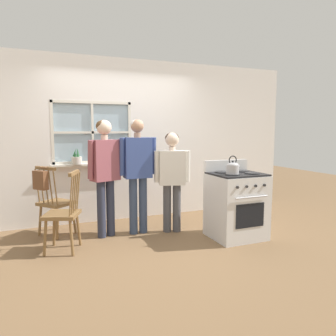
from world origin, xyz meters
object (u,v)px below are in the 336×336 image
Objects in this scene: chair_near_wall at (64,215)px; person_adult_right at (172,172)px; person_elderly_left at (105,166)px; person_teen_center at (138,166)px; chair_by_window at (55,203)px; kettle at (233,168)px; stove at (236,205)px; potted_plant at (77,159)px; handbag at (41,180)px.

person_adult_right reaches higher than chair_near_wall.
chair_near_wall is 0.61× the size of person_elderly_left.
person_elderly_left is 0.47m from person_teen_center.
kettle reaches higher than chair_by_window.
kettle is (0.58, -0.72, 0.13)m from person_adult_right.
stove is 4.13× the size of potted_plant.
person_teen_center is at bearing -46.18° from potted_plant.
stove is 3.53× the size of handbag.
potted_plant is at bearing 138.14° from kettle.
potted_plant is (-1.99, 1.51, 0.59)m from stove.
stove is (2.31, -0.39, 0.01)m from chair_near_wall.
handbag is at bearing 171.21° from person_teen_center.
kettle is at bearing -37.30° from person_teen_center.
person_elderly_left is 1.53× the size of stove.
kettle is (-0.16, -0.13, 0.55)m from stove.
stove is at bearing -42.94° from person_elderly_left.
person_teen_center is 1.51m from stove.
kettle reaches higher than handbag.
chair_by_window is at bearing 133.65° from person_elderly_left.
person_elderly_left is 1.12× the size of person_adult_right.
person_adult_right is (0.96, -0.16, -0.11)m from person_elderly_left.
potted_plant is (-0.76, 0.80, 0.06)m from person_teen_center.
person_teen_center is 1.13× the size of person_adult_right.
potted_plant is at bearing 45.60° from handbag.
potted_plant is at bearing -79.92° from chair_by_window.
person_teen_center is 6.78× the size of kettle.
potted_plant is (-1.25, 0.92, 0.17)m from person_adult_right.
person_adult_right is 6.02× the size of kettle.
kettle is at bearing -33.80° from person_adult_right.
person_elderly_left is (0.66, -0.34, 0.54)m from chair_by_window.
chair_near_wall is 0.71m from handbag.
chair_by_window is 0.92m from person_elderly_left.
chair_by_window is at bearing -131.44° from potted_plant.
handbag is at bearing 90.00° from chair_by_window.
chair_near_wall is 2.34m from stove.
person_adult_right reaches higher than stove.
kettle is 0.80× the size of handbag.
kettle is at bearing -41.86° from potted_plant.
handbag is at bearing 155.79° from kettle.
handbag is (-0.85, 0.20, -0.17)m from person_elderly_left.
person_adult_right is 4.84× the size of handbag.
kettle is (2.15, -0.52, 0.56)m from chair_near_wall.
chair_near_wall is 4.12× the size of kettle.
person_teen_center is 0.52m from person_adult_right.
person_teen_center is (1.14, -0.37, 0.54)m from chair_by_window.
person_adult_right reaches higher than kettle.
stove is at bearing 101.64° from chair_near_wall.
chair_near_wall is 0.94× the size of stove.
person_teen_center reaches higher than potted_plant.
person_teen_center reaches higher than chair_near_wall.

